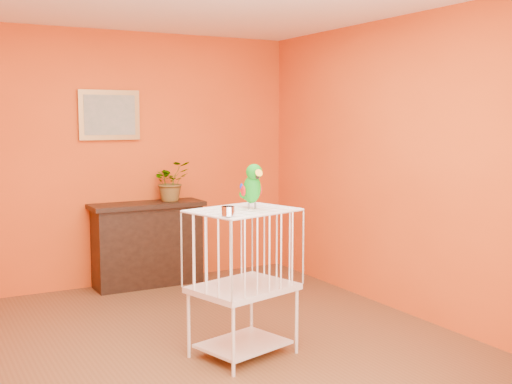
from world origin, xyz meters
TOP-DOWN VIEW (x-y plane):
  - ground at (0.00, 0.00)m, footprint 4.50×4.50m
  - room_shell at (0.00, 0.00)m, footprint 4.50×4.50m
  - console_cabinet at (0.32, 2.04)m, footprint 1.16×0.42m
  - potted_plant at (0.58, 2.01)m, footprint 0.42×0.46m
  - framed_picture at (0.00, 2.22)m, footprint 0.62×0.04m
  - birdcage at (0.26, -0.19)m, footprint 0.81×0.70m
  - feed_cup at (0.02, -0.43)m, footprint 0.09×0.09m
  - parrot at (0.34, -0.18)m, footprint 0.16×0.29m

SIDE VIEW (x-z plane):
  - ground at x=0.00m, z-range 0.00..0.00m
  - console_cabinet at x=0.32m, z-range 0.00..0.86m
  - birdcage at x=0.26m, z-range 0.02..1.09m
  - potted_plant at x=0.58m, z-range 0.86..1.19m
  - feed_cup at x=0.02m, z-range 1.07..1.14m
  - parrot at x=0.34m, z-range 1.07..1.40m
  - room_shell at x=0.00m, z-range -0.67..3.83m
  - framed_picture at x=0.00m, z-range 1.50..2.00m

